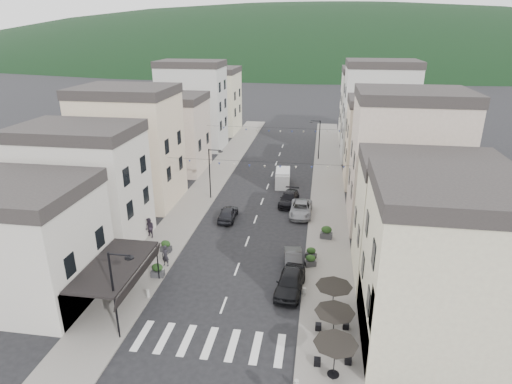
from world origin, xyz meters
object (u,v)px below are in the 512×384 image
(parked_car_a, at_px, (290,282))
(parked_car_d, at_px, (289,199))
(parked_car_e, at_px, (228,213))
(pedestrian_b, at_px, (150,228))
(parked_car_c, at_px, (301,209))
(delivery_van, at_px, (283,177))
(parked_car_b, at_px, (293,261))
(pedestrian_a, at_px, (166,256))

(parked_car_a, xyz_separation_m, parked_car_d, (-1.48, 17.16, -0.13))
(parked_car_e, height_order, pedestrian_b, pedestrian_b)
(parked_car_c, distance_m, delivery_van, 9.46)
(parked_car_a, height_order, parked_car_b, parked_car_a)
(pedestrian_a, height_order, pedestrian_b, pedestrian_b)
(parked_car_c, xyz_separation_m, parked_car_e, (-7.43, -2.33, 0.01))
(parked_car_a, distance_m, parked_car_d, 17.22)
(parked_car_a, xyz_separation_m, delivery_van, (-2.80, 23.40, 0.23))
(parked_car_a, xyz_separation_m, pedestrian_a, (-10.52, 1.98, 0.23))
(delivery_van, bearing_deg, pedestrian_b, -127.12)
(parked_car_a, relative_size, parked_car_c, 0.96)
(parked_car_b, distance_m, delivery_van, 20.18)
(parked_car_e, bearing_deg, parked_car_d, -139.83)
(parked_car_b, distance_m, parked_car_e, 11.38)
(parked_car_b, xyz_separation_m, delivery_van, (-2.78, 19.99, 0.36))
(parked_car_d, bearing_deg, parked_car_c, -56.51)
(parked_car_e, bearing_deg, pedestrian_a, 72.41)
(parked_car_c, relative_size, parked_car_e, 1.21)
(parked_car_b, bearing_deg, parked_car_d, 89.61)
(parked_car_e, xyz_separation_m, delivery_van, (4.64, 11.36, 0.34))
(parked_car_c, bearing_deg, parked_car_e, -161.98)
(parked_car_a, bearing_deg, pedestrian_b, 159.86)
(pedestrian_a, xyz_separation_m, pedestrian_b, (-3.28, 4.71, 0.06))
(pedestrian_b, bearing_deg, pedestrian_a, -31.23)
(parked_car_b, bearing_deg, delivery_van, 91.45)
(parked_car_b, xyz_separation_m, pedestrian_b, (-13.79, 3.27, 0.43))
(parked_car_c, height_order, pedestrian_b, pedestrian_b)
(parked_car_b, relative_size, pedestrian_b, 2.08)
(parked_car_b, distance_m, parked_car_d, 13.82)
(parked_car_c, bearing_deg, parked_car_a, -89.40)
(parked_car_a, bearing_deg, parked_car_c, 95.72)
(parked_car_e, relative_size, delivery_van, 0.91)
(parked_car_c, relative_size, delivery_van, 1.10)
(parked_car_b, bearing_deg, pedestrian_b, 160.16)
(parked_car_a, bearing_deg, parked_car_e, 127.40)
(parked_car_d, bearing_deg, delivery_van, 107.45)
(parked_car_a, bearing_deg, parked_car_d, 100.64)
(parked_car_b, xyz_separation_m, parked_car_e, (-7.42, 8.62, 0.02))
(pedestrian_b, bearing_deg, delivery_van, 80.61)
(parked_car_e, distance_m, pedestrian_a, 10.54)
(parked_car_d, height_order, pedestrian_a, pedestrian_a)
(delivery_van, relative_size, pedestrian_b, 2.30)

